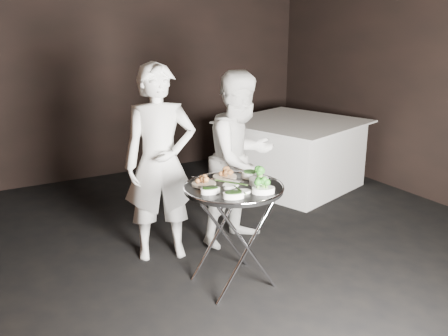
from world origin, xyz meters
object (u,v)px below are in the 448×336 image
tray_stand (233,231)px  waiter_right (241,159)px  dining_table (293,154)px  waiter_left (160,163)px  serving_tray (234,188)px

tray_stand → waiter_right: bearing=54.4°
tray_stand → dining_table: (1.94, 1.77, -0.03)m
dining_table → waiter_left: bearing=-156.0°
serving_tray → dining_table: bearing=42.3°
waiter_left → waiter_right: bearing=10.3°
waiter_right → dining_table: (1.45, 1.07, -0.39)m
serving_tray → waiter_right: bearing=54.4°
waiter_right → waiter_left: bearing=160.5°
tray_stand → serving_tray: serving_tray is taller
tray_stand → dining_table: dining_table is taller
serving_tray → waiter_right: size_ratio=0.48×
tray_stand → waiter_left: 0.92m
serving_tray → waiter_left: waiter_left is taller
waiter_left → dining_table: (2.23, 0.99, -0.44)m
tray_stand → dining_table: bearing=42.3°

